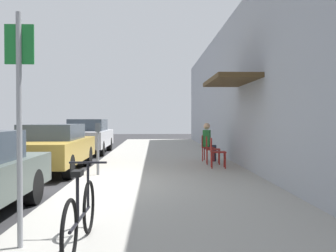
# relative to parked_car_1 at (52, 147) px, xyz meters

# --- Properties ---
(ground_plane) EXTENTS (60.00, 60.00, 0.00)m
(ground_plane) POSITION_rel_parked_car_1_xyz_m (1.10, -2.76, -0.73)
(ground_plane) COLOR #2D2D30
(sidewalk_slab) EXTENTS (4.50, 32.00, 0.12)m
(sidewalk_slab) POSITION_rel_parked_car_1_xyz_m (3.35, -0.76, -0.67)
(sidewalk_slab) COLOR #9E9B93
(sidewalk_slab) RESTS_ON ground_plane
(building_facade) EXTENTS (1.40, 32.00, 5.08)m
(building_facade) POSITION_rel_parked_car_1_xyz_m (5.74, -0.76, 1.82)
(building_facade) COLOR #999EA8
(building_facade) RESTS_ON ground_plane
(parked_car_1) EXTENTS (1.80, 4.40, 1.39)m
(parked_car_1) POSITION_rel_parked_car_1_xyz_m (0.00, 0.00, 0.00)
(parked_car_1) COLOR #A58433
(parked_car_1) RESTS_ON ground_plane
(parked_car_2) EXTENTS (1.80, 4.40, 1.54)m
(parked_car_2) POSITION_rel_parked_car_1_xyz_m (0.00, 5.87, 0.06)
(parked_car_2) COLOR #B7B7BC
(parked_car_2) RESTS_ON ground_plane
(parking_meter) EXTENTS (0.12, 0.10, 1.32)m
(parking_meter) POSITION_rel_parked_car_1_xyz_m (1.55, -1.44, 0.16)
(parking_meter) COLOR slate
(parking_meter) RESTS_ON sidewalk_slab
(street_sign) EXTENTS (0.32, 0.06, 2.60)m
(street_sign) POSITION_rel_parked_car_1_xyz_m (1.50, -6.79, 0.91)
(street_sign) COLOR gray
(street_sign) RESTS_ON sidewalk_slab
(bicycle_0) EXTENTS (0.46, 1.71, 0.90)m
(bicycle_0) POSITION_rel_parked_car_1_xyz_m (2.17, -6.83, -0.25)
(bicycle_0) COLOR black
(bicycle_0) RESTS_ON sidewalk_slab
(cafe_chair_0) EXTENTS (0.48, 0.48, 0.87)m
(cafe_chair_0) POSITION_rel_parked_car_1_xyz_m (4.77, -0.21, -0.10)
(cafe_chair_0) COLOR maroon
(cafe_chair_0) RESTS_ON sidewalk_slab
(cafe_chair_1) EXTENTS (0.49, 0.49, 0.87)m
(cafe_chair_1) POSITION_rel_parked_car_1_xyz_m (4.77, 0.74, -0.10)
(cafe_chair_1) COLOR maroon
(cafe_chair_1) RESTS_ON sidewalk_slab
(cafe_chair_2) EXTENTS (0.55, 0.55, 0.87)m
(cafe_chair_2) POSITION_rel_parked_car_1_xyz_m (4.77, 1.61, -0.10)
(cafe_chair_2) COLOR maroon
(cafe_chair_2) RESTS_ON sidewalk_slab
(seated_patron_2) EXTENTS (0.50, 0.46, 1.29)m
(seated_patron_2) POSITION_rel_parked_car_1_xyz_m (4.83, 1.60, 0.09)
(seated_patron_2) COLOR #232838
(seated_patron_2) RESTS_ON sidewalk_slab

